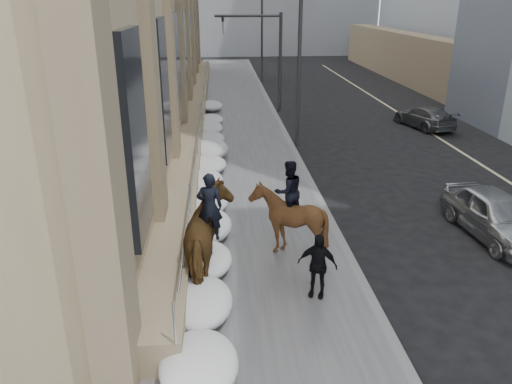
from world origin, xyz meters
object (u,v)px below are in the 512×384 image
(mounted_horse_left, at_px, (210,237))
(car_grey, at_px, (424,117))
(mounted_horse_right, at_px, (288,216))
(car_silver, at_px, (495,215))
(pedestrian, at_px, (317,265))

(mounted_horse_left, bearing_deg, car_grey, -126.42)
(mounted_horse_right, bearing_deg, car_silver, 164.28)
(mounted_horse_left, bearing_deg, mounted_horse_right, -147.25)
(pedestrian, relative_size, car_silver, 0.39)
(mounted_horse_left, height_order, car_silver, mounted_horse_left)
(car_silver, relative_size, car_grey, 1.01)
(car_silver, bearing_deg, mounted_horse_left, -170.36)
(mounted_horse_right, distance_m, pedestrian, 2.28)
(mounted_horse_right, xyz_separation_m, pedestrian, (0.40, -2.23, -0.30))
(mounted_horse_left, distance_m, mounted_horse_right, 2.50)
(mounted_horse_left, relative_size, pedestrian, 1.74)
(pedestrian, distance_m, car_grey, 18.92)
(mounted_horse_left, height_order, mounted_horse_right, mounted_horse_left)
(car_grey, bearing_deg, car_silver, 61.74)
(pedestrian, relative_size, car_grey, 0.39)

